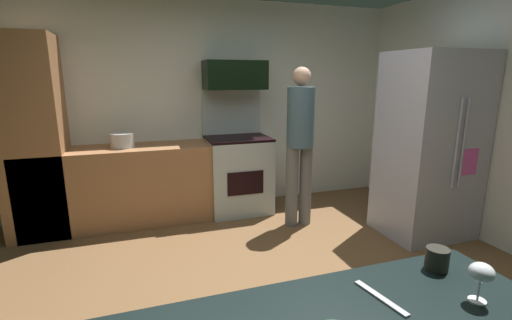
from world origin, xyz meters
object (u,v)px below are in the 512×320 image
Objects in this scene: mug_coffee at (437,259)px; oven_range at (238,171)px; wine_glass_far at (481,274)px; refrigerator at (429,146)px; person_cook at (300,139)px; microwave at (235,75)px; stock_pot at (122,140)px.

oven_range is at bearing 89.37° from mug_coffee.
wine_glass_far is (-0.07, -3.41, 0.49)m from oven_range.
refrigerator is 1.08× the size of person_cook.
microwave reaches higher than mug_coffee.
microwave reaches higher than stock_pot.
mug_coffee is (-1.76, -1.89, -0.02)m from refrigerator.
refrigerator is at bearing -36.98° from oven_range.
refrigerator reaches higher than stock_pot.
person_cook reaches higher than oven_range.
person_cook is 12.00× the size of wine_glass_far.
microwave is at bearing 88.89° from wine_glass_far.
microwave is (0.00, 0.09, 1.18)m from oven_range.
person_cook is at bearing 77.32° from mug_coffee.
refrigerator is 1.35m from person_cook.
refrigerator is 2.58m from mug_coffee.
stock_pot is (-3.06, 1.30, 0.02)m from refrigerator.
wine_glass_far is at bearing -69.64° from stock_pot.
microwave is 3.56m from wine_glass_far.
oven_range is 3.22m from mug_coffee.
person_cook is at bearing -55.14° from microwave.
mug_coffee is 3.45m from stock_pot.
mug_coffee is at bearing -102.68° from person_cook.
wine_glass_far is at bearing -102.34° from person_cook.
mug_coffee is (-0.04, -3.27, -0.75)m from microwave.
microwave is at bearing 141.25° from refrigerator.
refrigerator is at bearing 49.62° from wine_glass_far.
wine_glass_far is 0.23m from mug_coffee.
oven_range is 1.18m from microwave.
wine_glass_far is (-0.07, -3.49, -0.68)m from microwave.
oven_range is 10.27× the size of wine_glass_far.
wine_glass_far reaches higher than mug_coffee.
person_cook is (0.53, -0.68, 0.49)m from oven_range.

